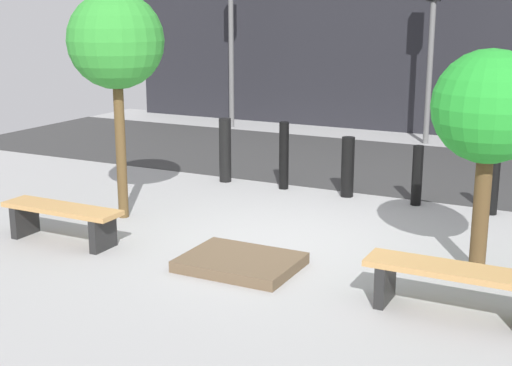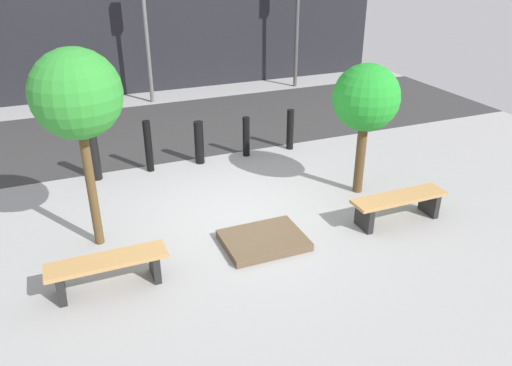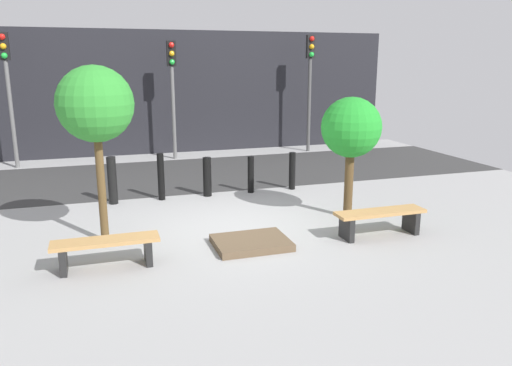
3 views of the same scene
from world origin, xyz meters
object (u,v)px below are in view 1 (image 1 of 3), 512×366
Objects in this scene: tree_behind_right_bench at (489,109)px; traffic_light_mid_west at (432,21)px; traffic_light_west at (231,14)px; planter_bed at (240,262)px; bollard_center at (348,167)px; bollard_left at (284,156)px; bench_left at (62,217)px; bollard_far_right at (493,182)px; bench_right at (455,281)px; bollard_right at (417,175)px; tree_behind_left_bench at (116,42)px; bollard_far_left at (225,150)px.

traffic_light_mid_west is at bearing 107.93° from tree_behind_right_bench.
traffic_light_west reaches higher than tree_behind_right_bench.
bollard_center is (0.00, 3.51, 0.40)m from planter_bed.
planter_bed is at bearing -72.88° from bollard_left.
bench_left is 1.74× the size of bollard_far_right.
bollard_center is at bearing 0.00° from bollard_left.
bollard_far_right is at bearing -35.55° from traffic_light_west.
planter_bed is at bearing -156.80° from tree_behind_right_bench.
tree_behind_right_bench is at bearing 14.31° from bench_left.
bollard_left is (-1.08, 3.51, 0.48)m from planter_bed.
bollard_right is (-1.32, 3.71, 0.11)m from bench_right.
bollard_far_right is 8.81m from traffic_light_west.
bollard_right is at bearing 118.11° from tree_behind_right_bench.
bollard_far_right is 0.24× the size of traffic_light_west.
bollard_far_right is (4.57, 2.48, -1.94)m from tree_behind_left_bench.
bench_left is 2.43m from planter_bed.
traffic_light_mid_west is at bearing 105.56° from bench_right.
bench_right is 1.33× the size of planter_bed.
traffic_light_mid_west reaches higher than planter_bed.
bollard_left is at bearing -53.32° from traffic_light_west.
bench_left is 3.94m from bollard_left.
bench_left is 3.72m from bollard_far_left.
bollard_right is at bearing 180.00° from bollard_far_right.
tree_behind_right_bench is 0.65× the size of traffic_light_mid_west.
bench_left is 0.41× the size of traffic_light_west.
bench_left is 0.43× the size of traffic_light_mid_west.
tree_behind_right_bench is at bearing -84.41° from bollard_far_right.
planter_bed is at bearing -90.00° from bollard_center.
bench_right is (4.81, 0.00, 0.01)m from bench_left.
bollard_far_left is at bearing 140.97° from bench_right.
bench_right is at bearing -70.36° from bollard_right.
bench_right is 0.43× the size of traffic_light_west.
tree_behind_left_bench reaches higher than bollard_far_left.
traffic_light_mid_west is (2.41, 7.43, 0.19)m from tree_behind_left_bench.
bollard_center is (2.41, 2.48, -1.94)m from tree_behind_left_bench.
bollard_center is 1.08m from bollard_right.
tree_behind_left_bench is 5.55m from bollard_far_right.
tree_behind_left_bench is 2.82× the size of bollard_left.
traffic_light_mid_west reaches higher than bollard_right.
bench_left is at bearing -165.65° from tree_behind_right_bench.
bench_right is 5.10m from bollard_left.
bench_left is at bearing -90.00° from tree_behind_left_bench.
bollard_right is at bearing -40.25° from traffic_light_west.
bollard_far_left reaches higher than bollard_center.
bollard_center is 7.23m from traffic_light_west.
bench_right is 0.45× the size of traffic_light_mid_west.
traffic_light_west is at bearing 126.68° from bollard_left.
planter_bed is at bearing -121.64° from bollard_far_right.
bollard_center is at bearing -46.08° from traffic_light_west.
bollard_right is 5.51m from traffic_light_mid_west.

